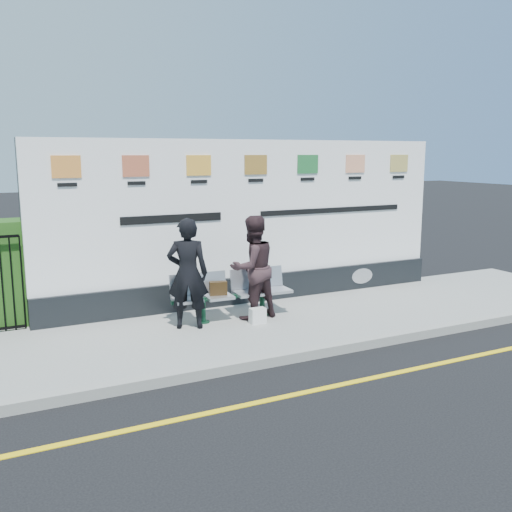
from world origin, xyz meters
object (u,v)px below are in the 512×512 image
(bench, at_px, (233,306))
(woman_left, at_px, (188,274))
(billboard, at_px, (254,232))
(woman_right, at_px, (253,268))

(bench, distance_m, woman_left, 1.09)
(billboard, distance_m, bench, 1.67)
(bench, relative_size, woman_left, 1.16)
(billboard, xyz_separation_m, bench, (-0.85, -0.95, -1.08))
(woman_right, bearing_deg, woman_left, -8.74)
(bench, xyz_separation_m, woman_left, (-0.85, -0.14, 0.67))
(billboard, relative_size, woman_left, 4.51)
(billboard, xyz_separation_m, woman_right, (-0.54, -1.05, -0.43))
(woman_right, bearing_deg, bench, -29.49)
(woman_left, height_order, woman_right, woman_left)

